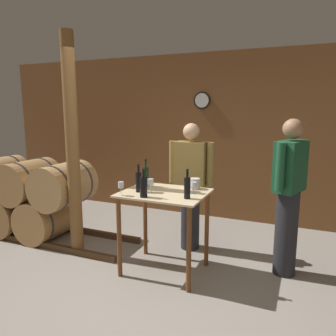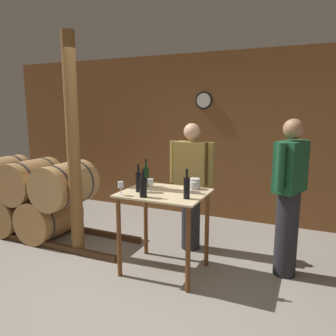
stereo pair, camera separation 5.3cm
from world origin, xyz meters
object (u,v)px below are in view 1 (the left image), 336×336
object	(u,v)px
wine_glass_near_left	(121,186)
wine_glass_near_center	(151,182)
person_host	(289,195)
wine_bottle_far_left	(146,176)
person_visitor_with_scarf	(191,184)
wooden_post	(72,147)
wine_bottle_center	(144,187)
ice_bucket	(195,184)
wine_bottle_right	(187,187)
wine_glass_near_right	(194,185)
wine_bottle_left	(139,181)

from	to	relation	value
wine_glass_near_left	wine_glass_near_center	size ratio (longest dim) A/B	1.00
wine_glass_near_center	person_host	bearing A→B (deg)	20.50
wine_bottle_far_left	person_visitor_with_scarf	bearing A→B (deg)	54.52
wooden_post	wine_bottle_center	size ratio (longest dim) A/B	9.03
wine_glass_near_center	ice_bucket	world-z (taller)	wine_glass_near_center
wine_bottle_right	person_host	world-z (taller)	person_host
wine_glass_near_left	wine_bottle_center	bearing A→B (deg)	7.63
wine_glass_near_left	person_host	world-z (taller)	person_host
ice_bucket	wine_bottle_right	bearing A→B (deg)	-81.72
wine_glass_near_right	wine_bottle_far_left	bearing A→B (deg)	171.16
wine_glass_near_right	person_host	size ratio (longest dim) A/B	0.07
wine_bottle_far_left	person_host	distance (m)	1.60
wine_bottle_right	ice_bucket	bearing A→B (deg)	98.28
wooden_post	wine_glass_near_center	world-z (taller)	wooden_post
wine_bottle_far_left	wine_bottle_center	bearing A→B (deg)	-65.60
wine_glass_near_left	person_visitor_with_scarf	distance (m)	1.10
wine_bottle_far_left	wine_glass_near_left	world-z (taller)	wine_bottle_far_left
wine_glass_near_center	ice_bucket	distance (m)	0.51
ice_bucket	person_host	bearing A→B (deg)	11.03
wine_bottle_far_left	wine_glass_near_right	world-z (taller)	wine_bottle_far_left
wine_bottle_far_left	wine_glass_near_right	xyz separation A→B (m)	(0.62, -0.10, -0.03)
wine_bottle_left	wine_glass_near_center	size ratio (longest dim) A/B	2.10
wine_bottle_left	ice_bucket	world-z (taller)	wine_bottle_left
wine_bottle_far_left	person_host	world-z (taller)	person_host
wine_bottle_left	wine_bottle_far_left	bearing A→B (deg)	101.07
wine_glass_near_left	person_host	distance (m)	1.79
wooden_post	ice_bucket	distance (m)	1.54
wine_bottle_right	wine_glass_near_right	xyz separation A→B (m)	(-0.01, 0.23, -0.03)
wine_glass_near_left	wine_glass_near_right	xyz separation A→B (m)	(0.67, 0.39, -0.02)
ice_bucket	wine_glass_near_right	bearing A→B (deg)	-74.41
ice_bucket	wine_glass_near_left	bearing A→B (deg)	-136.72
wine_bottle_left	person_host	size ratio (longest dim) A/B	0.18
wine_bottle_right	wine_glass_near_right	world-z (taller)	wine_bottle_right
wine_bottle_right	wine_glass_near_center	distance (m)	0.47
wine_bottle_center	wine_glass_near_right	size ratio (longest dim) A/B	2.42
wooden_post	ice_bucket	bearing A→B (deg)	10.40
wooden_post	person_host	world-z (taller)	wooden_post
wine_bottle_far_left	person_visitor_with_scarf	distance (m)	0.67
wine_glass_near_left	person_visitor_with_scarf	size ratio (longest dim) A/B	0.09
wooden_post	wine_bottle_center	distance (m)	1.19
wine_bottle_left	ice_bucket	size ratio (longest dim) A/B	2.53
wine_bottle_far_left	wine_glass_near_center	size ratio (longest dim) A/B	2.16
wine_bottle_right	wine_glass_near_center	bearing A→B (deg)	168.45
wine_glass_near_center	ice_bucket	size ratio (longest dim) A/B	1.20
wine_bottle_right	ice_bucket	xyz separation A→B (m)	(-0.06, 0.42, -0.06)
wine_bottle_left	wine_glass_near_center	bearing A→B (deg)	21.95
person_visitor_with_scarf	wine_glass_near_left	bearing A→B (deg)	-112.53
wine_bottle_center	person_visitor_with_scarf	distance (m)	1.00
wine_bottle_left	person_host	world-z (taller)	person_host
wine_bottle_center	wine_glass_near_left	size ratio (longest dim) A/B	2.04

